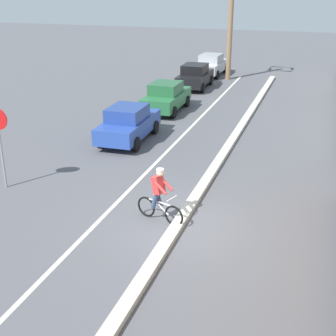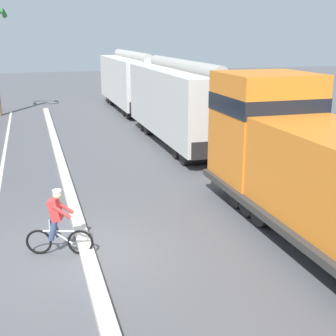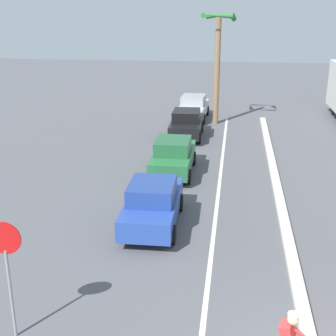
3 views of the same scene
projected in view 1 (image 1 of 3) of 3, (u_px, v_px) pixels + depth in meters
ground_plane at (179, 226)px, 13.99m from camera, size 120.00×120.00×0.00m
median_curb at (222, 157)px, 19.24m from camera, size 0.36×36.00×0.16m
lane_stripe at (166, 152)px, 19.97m from camera, size 0.14×36.00×0.01m
parked_car_blue at (129, 123)px, 21.13m from camera, size 1.92×4.24×1.62m
parked_car_green at (166, 97)px, 25.97m from camera, size 1.86×4.22×1.62m
parked_car_black at (195, 76)px, 31.58m from camera, size 1.91×4.24×1.62m
parked_car_silver at (211, 65)px, 35.85m from camera, size 1.95×4.26×1.62m
cyclist at (159, 197)px, 13.97m from camera, size 1.65×0.66×1.71m
palm_tree_near at (231, 10)px, 32.88m from camera, size 2.16×2.21×7.11m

